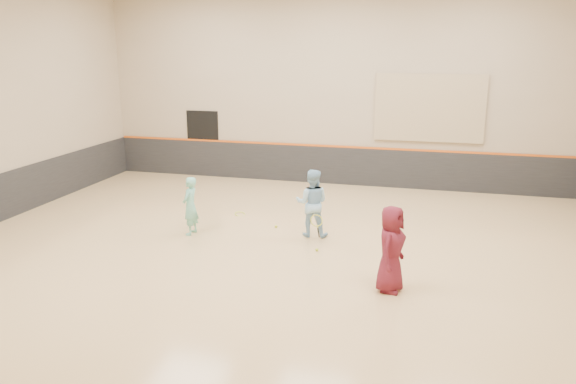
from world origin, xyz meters
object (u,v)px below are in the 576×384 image
(instructor, at_px, (312,203))
(young_man, at_px, (391,249))
(girl, at_px, (190,206))
(spare_racket, at_px, (240,212))

(instructor, bearing_deg, young_man, 123.13)
(instructor, bearing_deg, girl, 7.68)
(girl, distance_m, spare_racket, 1.95)
(instructor, height_order, young_man, young_man)
(spare_racket, bearing_deg, instructor, -27.50)
(instructor, distance_m, young_man, 3.27)
(instructor, xyz_separation_m, spare_racket, (-2.18, 1.14, -0.72))
(girl, distance_m, instructor, 2.84)
(instructor, xyz_separation_m, young_man, (2.02, -2.58, 0.01))
(girl, bearing_deg, spare_racket, 164.24)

